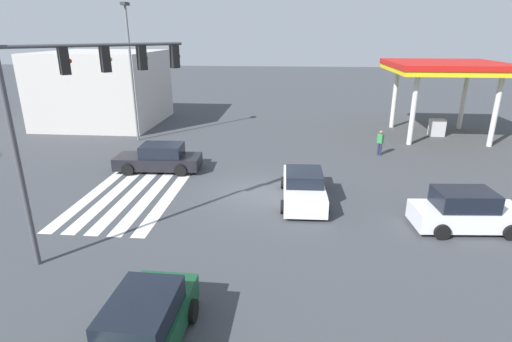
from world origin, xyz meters
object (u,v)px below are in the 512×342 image
street_light_pole_a (131,63)px  fire_hydrant (170,147)px  pedestrian (380,141)px  car_1 (466,212)px  traffic_signal_mast (81,95)px  car_5 (304,187)px  car_3 (140,334)px  car_4 (159,158)px

street_light_pole_a → fire_hydrant: 6.91m
pedestrian → street_light_pole_a: (-2.29, -17.00, 4.64)m
fire_hydrant → street_light_pole_a: bearing=-133.2°
car_1 → street_light_pole_a: size_ratio=0.46×
traffic_signal_mast → pedestrian: bearing=-0.1°
traffic_signal_mast → car_5: 10.28m
traffic_signal_mast → fire_hydrant: bearing=49.2°
traffic_signal_mast → car_3: (5.30, 3.53, -4.87)m
car_5 → car_1: bearing=-111.5°
car_4 → fire_hydrant: 3.39m
car_5 → street_light_pole_a: bearing=48.0°
car_1 → pedestrian: car_1 is taller
car_1 → pedestrian: size_ratio=2.69×
car_3 → pedestrian: bearing=154.0°
car_3 → street_light_pole_a: size_ratio=0.51×
traffic_signal_mast → pedestrian: size_ratio=4.56×
fire_hydrant → car_5: bearing=50.6°
car_4 → pedestrian: bearing=-164.7°
traffic_signal_mast → car_3: traffic_signal_mast is taller
traffic_signal_mast → car_5: traffic_signal_mast is taller
traffic_signal_mast → fire_hydrant: size_ratio=8.61×
car_1 → car_5: bearing=155.7°
car_4 → street_light_pole_a: size_ratio=0.52×
traffic_signal_mast → car_3: size_ratio=1.54×
street_light_pole_a → fire_hydrant: size_ratio=10.97×
car_4 → car_5: bearing=153.3°
car_3 → car_4: car_4 is taller
traffic_signal_mast → pedestrian: 18.59m
pedestrian → car_4: bearing=-27.0°
car_1 → car_3: car_1 is taller
traffic_signal_mast → fire_hydrant: traffic_signal_mast is taller
car_3 → car_4: (-13.75, -4.00, 0.01)m
car_3 → car_5: 10.90m
car_4 → car_5: 8.92m
car_4 → fire_hydrant: car_4 is taller
car_4 → car_3: bearing=103.7°
car_3 → street_light_pole_a: 22.26m
traffic_signal_mast → street_light_pole_a: street_light_pole_a is taller
car_1 → traffic_signal_mast: bearing=-174.4°
traffic_signal_mast → car_1: traffic_signal_mast is taller
car_3 → car_5: (-10.09, 4.13, -0.02)m
pedestrian → street_light_pole_a: size_ratio=0.17×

